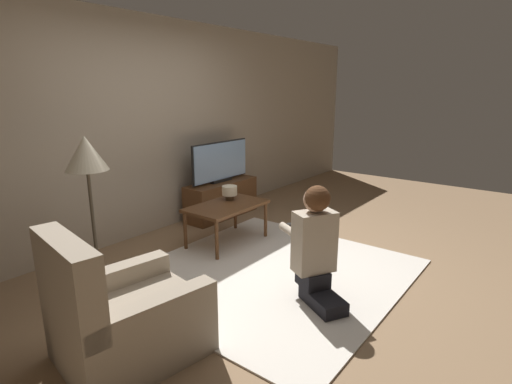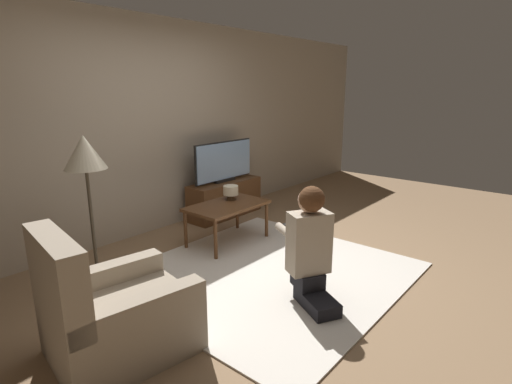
{
  "view_description": "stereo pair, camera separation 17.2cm",
  "coord_description": "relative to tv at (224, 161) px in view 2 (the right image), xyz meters",
  "views": [
    {
      "loc": [
        -2.95,
        -2.08,
        1.77
      ],
      "look_at": [
        0.43,
        0.52,
        0.65
      ],
      "focal_mm": 28.0,
      "sensor_mm": 36.0,
      "label": 1
    },
    {
      "loc": [
        -2.84,
        -2.22,
        1.77
      ],
      "look_at": [
        0.43,
        0.52,
        0.65
      ],
      "focal_mm": 28.0,
      "sensor_mm": 36.0,
      "label": 2
    }
  ],
  "objects": [
    {
      "name": "person_kneeling",
      "position": [
        -1.24,
        -2.2,
        -0.26
      ],
      "size": [
        0.6,
        0.8,
        1.0
      ],
      "rotation": [
        0.0,
        0.0,
        2.63
      ],
      "color": "black",
      "rests_on": "rug"
    },
    {
      "name": "armchair",
      "position": [
        -2.68,
        -1.58,
        -0.51
      ],
      "size": [
        0.99,
        0.87,
        0.93
      ],
      "rotation": [
        0.0,
        0.0,
        1.41
      ],
      "color": "gray",
      "rests_on": "ground_plane"
    },
    {
      "name": "wall_back",
      "position": [
        -1.05,
        0.31,
        0.51
      ],
      "size": [
        10.0,
        0.06,
        2.6
      ],
      "color": "tan",
      "rests_on": "ground_plane"
    },
    {
      "name": "floor_lamp",
      "position": [
        -2.23,
        -0.51,
        0.36
      ],
      "size": [
        0.36,
        0.36,
        1.38
      ],
      "color": "#4C4233",
      "rests_on": "ground_plane"
    },
    {
      "name": "coffee_table",
      "position": [
        -0.73,
        -0.76,
        -0.36
      ],
      "size": [
        0.94,
        0.56,
        0.48
      ],
      "color": "brown",
      "rests_on": "ground_plane"
    },
    {
      "name": "ground_plane",
      "position": [
        -1.05,
        -1.62,
        -0.79
      ],
      "size": [
        10.0,
        10.0,
        0.0
      ],
      "primitive_type": "plane",
      "color": "#896B4C"
    },
    {
      "name": "tv",
      "position": [
        0.0,
        0.0,
        0.0
      ],
      "size": [
        1.06,
        0.08,
        0.56
      ],
      "color": "black",
      "rests_on": "tv_stand"
    },
    {
      "name": "tv_stand",
      "position": [
        0.0,
        -0.0,
        -0.53
      ],
      "size": [
        1.14,
        0.38,
        0.5
      ],
      "color": "brown",
      "rests_on": "ground_plane"
    },
    {
      "name": "table_lamp",
      "position": [
        -0.56,
        -0.65,
        -0.21
      ],
      "size": [
        0.18,
        0.18,
        0.17
      ],
      "color": "#4C3823",
      "rests_on": "coffee_table"
    },
    {
      "name": "rug",
      "position": [
        -1.05,
        -1.62,
        -0.78
      ],
      "size": [
        2.48,
        2.35,
        0.02
      ],
      "color": "silver",
      "rests_on": "ground_plane"
    }
  ]
}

